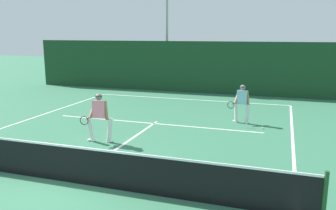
{
  "coord_description": "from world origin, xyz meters",
  "views": [
    {
      "loc": [
        4.94,
        -6.94,
        3.66
      ],
      "look_at": [
        0.89,
        5.25,
        1.0
      ],
      "focal_mm": 37.27,
      "sensor_mm": 36.0,
      "label": 1
    }
  ],
  "objects_px": {
    "player_far": "(242,102)",
    "tennis_ball": "(263,128)",
    "light_pole": "(167,27)",
    "player_near": "(99,116)"
  },
  "relations": [
    {
      "from": "tennis_ball",
      "to": "light_pole",
      "type": "distance_m",
      "value": 11.42
    },
    {
      "from": "player_near",
      "to": "player_far",
      "type": "relative_size",
      "value": 1.05
    },
    {
      "from": "light_pole",
      "to": "player_far",
      "type": "bearing_deg",
      "value": -52.69
    },
    {
      "from": "player_far",
      "to": "tennis_ball",
      "type": "bearing_deg",
      "value": 153.43
    },
    {
      "from": "tennis_ball",
      "to": "light_pole",
      "type": "xyz_separation_m",
      "value": [
        -6.73,
        8.31,
        4.0
      ]
    },
    {
      "from": "light_pole",
      "to": "player_near",
      "type": "bearing_deg",
      "value": -82.52
    },
    {
      "from": "player_near",
      "to": "tennis_ball",
      "type": "bearing_deg",
      "value": -154.39
    },
    {
      "from": "player_far",
      "to": "tennis_ball",
      "type": "xyz_separation_m",
      "value": [
        0.92,
        -0.67,
        -0.84
      ]
    },
    {
      "from": "tennis_ball",
      "to": "light_pole",
      "type": "height_order",
      "value": "light_pole"
    },
    {
      "from": "player_far",
      "to": "tennis_ball",
      "type": "distance_m",
      "value": 1.42
    }
  ]
}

